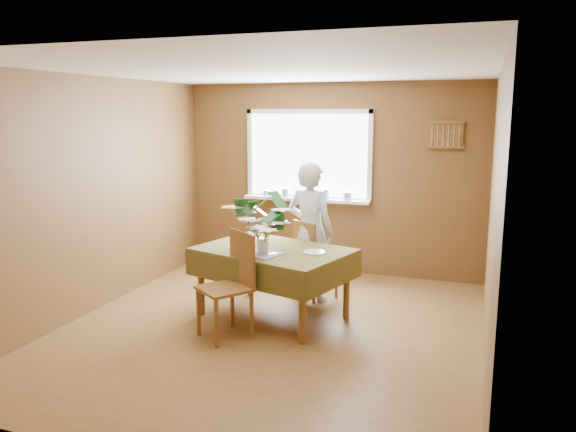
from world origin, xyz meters
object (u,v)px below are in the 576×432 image
(seated_woman, at_px, (310,232))
(dining_table, at_px, (273,257))
(flower_bouquet, at_px, (262,219))
(chair_near, at_px, (232,280))
(chair_far, at_px, (311,256))

(seated_woman, bearing_deg, dining_table, 86.34)
(seated_woman, bearing_deg, flower_bouquet, 87.30)
(dining_table, bearing_deg, chair_near, -91.39)
(dining_table, distance_m, seated_woman, 0.71)
(dining_table, xyz_separation_m, seated_woman, (0.20, 0.67, 0.15))
(dining_table, xyz_separation_m, flower_bouquet, (-0.04, -0.18, 0.43))
(flower_bouquet, bearing_deg, chair_near, -110.51)
(dining_table, bearing_deg, flower_bouquet, -85.53)
(flower_bouquet, bearing_deg, dining_table, 77.90)
(chair_far, height_order, chair_near, chair_near)
(chair_far, xyz_separation_m, chair_near, (-0.39, -1.29, 0.05))
(chair_far, xyz_separation_m, seated_woman, (0.00, -0.03, 0.29))
(chair_far, distance_m, chair_near, 1.35)
(chair_far, relative_size, seated_woman, 0.57)
(chair_far, bearing_deg, flower_bouquet, 109.43)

